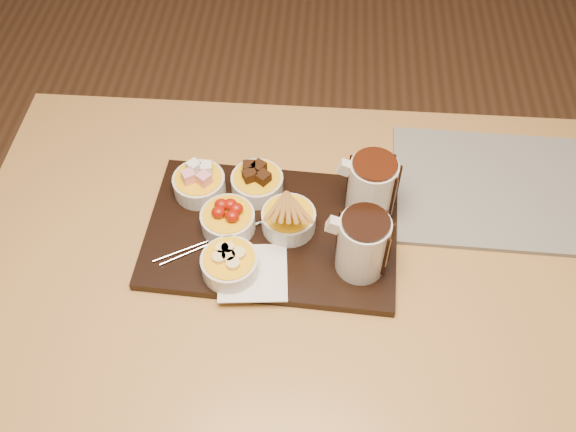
# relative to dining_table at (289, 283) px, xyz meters

# --- Properties ---
(ground) EXTENTS (5.00, 5.00, 0.00)m
(ground) POSITION_rel_dining_table_xyz_m (0.00, 0.00, -0.65)
(ground) COLOR brown
(ground) RESTS_ON ground
(dining_table) EXTENTS (1.20, 0.80, 0.75)m
(dining_table) POSITION_rel_dining_table_xyz_m (0.00, 0.00, 0.00)
(dining_table) COLOR #B48442
(dining_table) RESTS_ON ground
(serving_board) EXTENTS (0.47, 0.32, 0.02)m
(serving_board) POSITION_rel_dining_table_xyz_m (-0.03, 0.04, 0.11)
(serving_board) COLOR black
(serving_board) RESTS_ON dining_table
(napkin) EXTENTS (0.13, 0.13, 0.00)m
(napkin) POSITION_rel_dining_table_xyz_m (-0.06, -0.06, 0.12)
(napkin) COLOR white
(napkin) RESTS_ON serving_board
(bowl_marshmallows) EXTENTS (0.10, 0.10, 0.04)m
(bowl_marshmallows) POSITION_rel_dining_table_xyz_m (-0.18, 0.12, 0.14)
(bowl_marshmallows) COLOR silver
(bowl_marshmallows) RESTS_ON serving_board
(bowl_cake) EXTENTS (0.10, 0.10, 0.04)m
(bowl_cake) POSITION_rel_dining_table_xyz_m (-0.07, 0.13, 0.14)
(bowl_cake) COLOR silver
(bowl_cake) RESTS_ON serving_board
(bowl_strawberries) EXTENTS (0.10, 0.10, 0.04)m
(bowl_strawberries) POSITION_rel_dining_table_xyz_m (-0.11, 0.04, 0.14)
(bowl_strawberries) COLOR silver
(bowl_strawberries) RESTS_ON serving_board
(bowl_biscotti) EXTENTS (0.10, 0.10, 0.04)m
(bowl_biscotti) POSITION_rel_dining_table_xyz_m (-0.00, 0.05, 0.14)
(bowl_biscotti) COLOR silver
(bowl_biscotti) RESTS_ON serving_board
(bowl_bananas) EXTENTS (0.10, 0.10, 0.04)m
(bowl_bananas) POSITION_rel_dining_table_xyz_m (-0.10, -0.05, 0.14)
(bowl_bananas) COLOR silver
(bowl_bananas) RESTS_ON serving_board
(pitcher_dark_chocolate) EXTENTS (0.09, 0.09, 0.12)m
(pitcher_dark_chocolate) POSITION_rel_dining_table_xyz_m (0.13, -0.03, 0.18)
(pitcher_dark_chocolate) COLOR silver
(pitcher_dark_chocolate) RESTS_ON serving_board
(pitcher_milk_chocolate) EXTENTS (0.09, 0.09, 0.12)m
(pitcher_milk_chocolate) POSITION_rel_dining_table_xyz_m (0.14, 0.10, 0.18)
(pitcher_milk_chocolate) COLOR silver
(pitcher_milk_chocolate) RESTS_ON serving_board
(fondue_skewers) EXTENTS (0.15, 0.24, 0.01)m
(fondue_skewers) POSITION_rel_dining_table_xyz_m (-0.13, 0.02, 0.12)
(fondue_skewers) COLOR silver
(fondue_skewers) RESTS_ON serving_board
(newspaper) EXTENTS (0.38, 0.31, 0.01)m
(newspaper) POSITION_rel_dining_table_xyz_m (0.39, 0.18, 0.10)
(newspaper) COLOR beige
(newspaper) RESTS_ON dining_table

